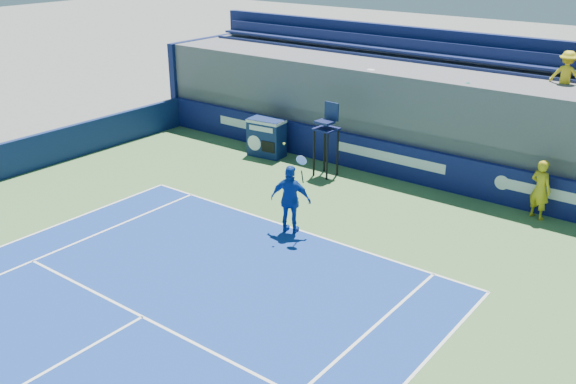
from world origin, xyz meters
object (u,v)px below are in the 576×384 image
Objects in this scene: match_clock at (266,137)px; tennis_player at (291,199)px; umpire_chair at (327,132)px; ball_person at (540,189)px.

tennis_player is at bearing -44.89° from match_clock.
umpire_chair reaches higher than match_clock.
match_clock is 0.54× the size of tennis_player.
tennis_player is at bearing -67.64° from umpire_chair.
ball_person is at bearing 6.71° from umpire_chair.
tennis_player is (-5.02, -5.05, 0.08)m from ball_person.
ball_person is 1.25× the size of match_clock.
umpire_chair is at bearing 112.36° from tennis_player.
ball_person is 7.12m from tennis_player.
tennis_player is at bearing 65.21° from ball_person.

